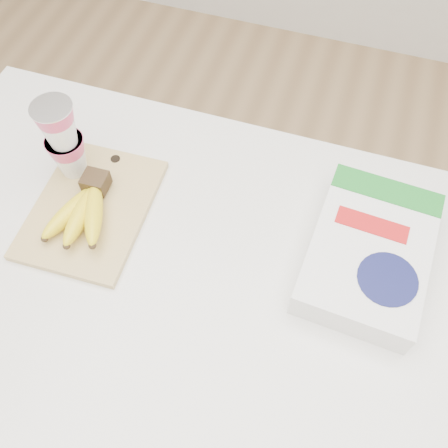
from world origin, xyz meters
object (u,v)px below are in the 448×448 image
at_px(table, 196,358).
at_px(cereal_box, 369,252).
at_px(bananas, 83,209).
at_px(cutting_board, 92,208).
at_px(yogurt_stack, 63,138).

distance_m(table, cereal_box, 0.60).
bearing_deg(bananas, cereal_box, 8.34).
relative_size(table, cereal_box, 3.89).
bearing_deg(table, bananas, 163.73).
bearing_deg(bananas, cutting_board, 93.43).
xyz_separation_m(yogurt_stack, cereal_box, (0.61, -0.02, -0.08)).
bearing_deg(yogurt_stack, table, -28.47).
relative_size(bananas, yogurt_stack, 0.99).
bearing_deg(cutting_board, table, -23.37).
height_order(bananas, cereal_box, cereal_box).
distance_m(cutting_board, cereal_box, 0.54).
bearing_deg(yogurt_stack, cutting_board, -45.90).
bearing_deg(cereal_box, bananas, -168.03).
height_order(yogurt_stack, cereal_box, yogurt_stack).
height_order(table, bananas, bananas).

